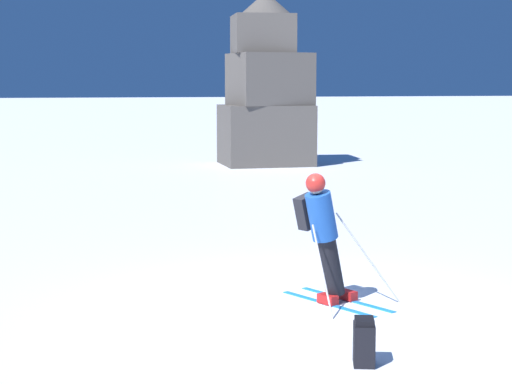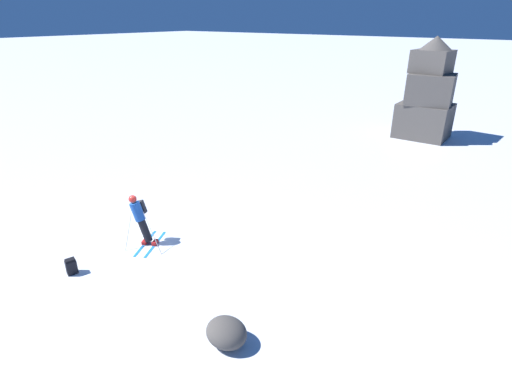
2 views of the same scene
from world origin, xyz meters
name	(u,v)px [view 2 (image 2 of 2)]	position (x,y,z in m)	size (l,w,h in m)	color
ground_plane	(140,239)	(0.00, 0.00, 0.00)	(300.00, 300.00, 0.00)	white
skier	(140,217)	(0.29, -0.09, 0.99)	(1.43, 1.72, 1.81)	#1E7AC6
rock_pillar	(428,97)	(4.18, 18.84, 2.53)	(3.06, 2.68, 6.04)	#4C4742
spare_backpack	(71,266)	(-0.01, -2.50, 0.24)	(0.30, 0.35, 0.50)	black
exposed_boulder_1	(226,333)	(5.53, -1.90, 0.33)	(1.02, 0.87, 0.66)	#4C4742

